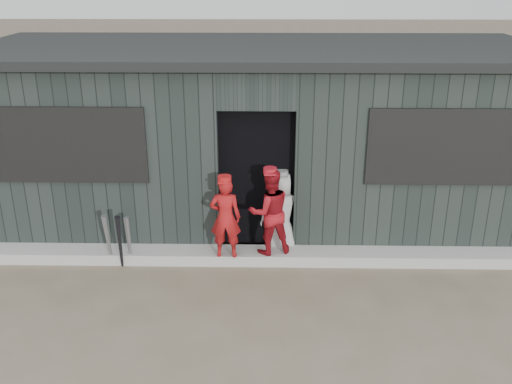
{
  "coord_description": "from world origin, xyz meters",
  "views": [
    {
      "loc": [
        0.13,
        -4.95,
        3.67
      ],
      "look_at": [
        0.0,
        1.8,
        1.0
      ],
      "focal_mm": 40.0,
      "sensor_mm": 36.0,
      "label": 1
    }
  ],
  "objects_px": {
    "bat_right": "(120,242)",
    "player_red_right": "(270,212)",
    "bat_mid": "(129,241)",
    "player_grey_back": "(281,213)",
    "bat_left": "(108,240)",
    "player_red_left": "(225,218)",
    "dugout": "(258,134)"
  },
  "relations": [
    {
      "from": "bat_left",
      "to": "bat_right",
      "type": "xyz_separation_m",
      "value": [
        0.18,
        -0.09,
        0.02
      ]
    },
    {
      "from": "bat_left",
      "to": "player_red_right",
      "type": "height_order",
      "value": "player_red_right"
    },
    {
      "from": "player_red_right",
      "to": "player_grey_back",
      "type": "distance_m",
      "value": 0.35
    },
    {
      "from": "bat_left",
      "to": "player_red_right",
      "type": "bearing_deg",
      "value": 4.44
    },
    {
      "from": "bat_mid",
      "to": "player_red_left",
      "type": "xyz_separation_m",
      "value": [
        1.27,
        -0.01,
        0.34
      ]
    },
    {
      "from": "dugout",
      "to": "bat_right",
      "type": "bearing_deg",
      "value": -131.66
    },
    {
      "from": "bat_mid",
      "to": "player_red_right",
      "type": "bearing_deg",
      "value": 3.82
    },
    {
      "from": "bat_left",
      "to": "bat_right",
      "type": "relative_size",
      "value": 0.93
    },
    {
      "from": "player_red_right",
      "to": "bat_left",
      "type": "bearing_deg",
      "value": -11.85
    },
    {
      "from": "bat_left",
      "to": "dugout",
      "type": "height_order",
      "value": "dugout"
    },
    {
      "from": "player_red_left",
      "to": "dugout",
      "type": "height_order",
      "value": "dugout"
    },
    {
      "from": "player_red_right",
      "to": "player_grey_back",
      "type": "bearing_deg",
      "value": -135.41
    },
    {
      "from": "bat_mid",
      "to": "player_grey_back",
      "type": "xyz_separation_m",
      "value": [
        1.99,
        0.4,
        0.23
      ]
    },
    {
      "from": "player_red_right",
      "to": "dugout",
      "type": "xyz_separation_m",
      "value": [
        -0.18,
        1.7,
        0.56
      ]
    },
    {
      "from": "bat_left",
      "to": "player_red_left",
      "type": "distance_m",
      "value": 1.56
    },
    {
      "from": "bat_left",
      "to": "bat_mid",
      "type": "distance_m",
      "value": 0.26
    },
    {
      "from": "bat_left",
      "to": "player_red_left",
      "type": "bearing_deg",
      "value": 1.28
    },
    {
      "from": "bat_right",
      "to": "player_red_right",
      "type": "distance_m",
      "value": 1.96
    },
    {
      "from": "player_red_left",
      "to": "player_grey_back",
      "type": "relative_size",
      "value": 0.93
    },
    {
      "from": "player_red_left",
      "to": "dugout",
      "type": "bearing_deg",
      "value": -101.7
    },
    {
      "from": "bat_right",
      "to": "bat_mid",
      "type": "bearing_deg",
      "value": 58.21
    },
    {
      "from": "bat_left",
      "to": "player_grey_back",
      "type": "height_order",
      "value": "player_grey_back"
    },
    {
      "from": "bat_left",
      "to": "dugout",
      "type": "xyz_separation_m",
      "value": [
        1.91,
        1.86,
        0.91
      ]
    },
    {
      "from": "player_red_left",
      "to": "dugout",
      "type": "relative_size",
      "value": 0.13
    },
    {
      "from": "bat_right",
      "to": "dugout",
      "type": "distance_m",
      "value": 2.76
    },
    {
      "from": "bat_mid",
      "to": "bat_right",
      "type": "bearing_deg",
      "value": -121.79
    },
    {
      "from": "bat_mid",
      "to": "player_grey_back",
      "type": "height_order",
      "value": "player_grey_back"
    },
    {
      "from": "bat_mid",
      "to": "dugout",
      "type": "relative_size",
      "value": 0.08
    },
    {
      "from": "player_red_right",
      "to": "bat_right",
      "type": "bearing_deg",
      "value": -8.73
    },
    {
      "from": "bat_right",
      "to": "dugout",
      "type": "bearing_deg",
      "value": 48.34
    },
    {
      "from": "player_grey_back",
      "to": "dugout",
      "type": "distance_m",
      "value": 1.62
    },
    {
      "from": "bat_left",
      "to": "bat_right",
      "type": "height_order",
      "value": "bat_right"
    }
  ]
}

